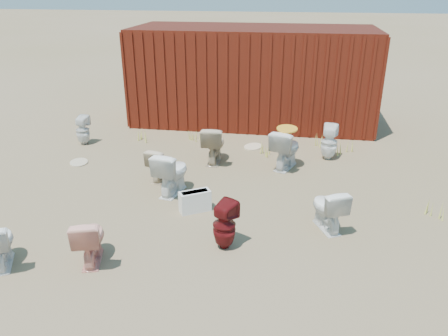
% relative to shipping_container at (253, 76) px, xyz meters
% --- Properties ---
extents(ground, '(100.00, 100.00, 0.00)m').
position_rel_shipping_container_xyz_m(ground, '(0.00, -5.20, -1.20)').
color(ground, brown).
rests_on(ground, ground).
extents(shipping_container, '(6.00, 2.40, 2.40)m').
position_rel_shipping_container_xyz_m(shipping_container, '(0.00, 0.00, 0.00)').
color(shipping_container, '#4E1A0D').
rests_on(shipping_container, ground).
extents(toilet_front_pink, '(0.54, 0.73, 0.67)m').
position_rel_shipping_container_xyz_m(toilet_front_pink, '(-1.44, -6.72, -0.87)').
color(toilet_front_pink, '#ED9B89').
rests_on(toilet_front_pink, ground).
extents(toilet_front_c, '(0.59, 0.84, 0.78)m').
position_rel_shipping_container_xyz_m(toilet_front_c, '(-0.92, -4.57, -0.81)').
color(toilet_front_c, white).
rests_on(toilet_front_c, ground).
extents(toilet_front_maroon, '(0.43, 0.44, 0.71)m').
position_rel_shipping_container_xyz_m(toilet_front_maroon, '(0.26, -6.12, -0.85)').
color(toilet_front_maroon, '#5F1012').
rests_on(toilet_front_maroon, ground).
extents(toilet_front_e, '(0.63, 0.76, 0.68)m').
position_rel_shipping_container_xyz_m(toilet_front_e, '(1.69, -5.37, -0.86)').
color(toilet_front_e, white).
rests_on(toilet_front_e, ground).
extents(toilet_back_a, '(0.32, 0.32, 0.66)m').
position_rel_shipping_container_xyz_m(toilet_back_a, '(-3.60, -2.47, -0.87)').
color(toilet_back_a, white).
rests_on(toilet_back_a, ground).
extents(toilet_back_beige_left, '(0.44, 0.77, 0.77)m').
position_rel_shipping_container_xyz_m(toilet_back_beige_left, '(-0.47, -3.03, -0.81)').
color(toilet_back_beige_left, '#C0AC8D').
rests_on(toilet_back_beige_left, ground).
extents(toilet_back_beige_right, '(0.51, 0.70, 0.64)m').
position_rel_shipping_container_xyz_m(toilet_back_beige_right, '(-1.27, -4.05, -0.88)').
color(toilet_back_beige_right, beige).
rests_on(toilet_back_beige_right, ground).
extents(toilet_back_yellowlid, '(0.70, 0.89, 0.80)m').
position_rel_shipping_container_xyz_m(toilet_back_yellowlid, '(0.99, -3.10, -0.80)').
color(toilet_back_yellowlid, silver).
rests_on(toilet_back_yellowlid, ground).
extents(toilet_back_e, '(0.39, 0.39, 0.75)m').
position_rel_shipping_container_xyz_m(toilet_back_e, '(1.86, -2.50, -0.83)').
color(toilet_back_e, white).
rests_on(toilet_back_e, ground).
extents(yellow_lid, '(0.40, 0.51, 0.02)m').
position_rel_shipping_container_xyz_m(yellow_lid, '(0.99, -3.10, -0.39)').
color(yellow_lid, gold).
rests_on(yellow_lid, toilet_back_yellowlid).
extents(loose_tank, '(0.53, 0.43, 0.35)m').
position_rel_shipping_container_xyz_m(loose_tank, '(-0.38, -5.16, -1.02)').
color(loose_tank, white).
rests_on(loose_tank, ground).
extents(loose_lid_near, '(0.54, 0.60, 0.02)m').
position_rel_shipping_container_xyz_m(loose_lid_near, '(0.25, -2.06, -1.19)').
color(loose_lid_near, beige).
rests_on(loose_lid_near, ground).
extents(loose_lid_far, '(0.52, 0.57, 0.02)m').
position_rel_shipping_container_xyz_m(loose_lid_far, '(-3.20, -3.56, -1.19)').
color(loose_lid_far, '#C4B08E').
rests_on(loose_lid_far, ground).
extents(weed_clump_a, '(0.36, 0.36, 0.32)m').
position_rel_shipping_container_xyz_m(weed_clump_a, '(-2.33, -2.10, -1.04)').
color(weed_clump_a, '#BFBD4C').
rests_on(weed_clump_a, ground).
extents(weed_clump_b, '(0.32, 0.32, 0.26)m').
position_rel_shipping_container_xyz_m(weed_clump_b, '(0.60, -2.52, -1.07)').
color(weed_clump_b, '#BFBD4C').
rests_on(weed_clump_b, ground).
extents(weed_clump_c, '(0.36, 0.36, 0.27)m').
position_rel_shipping_container_xyz_m(weed_clump_c, '(2.24, -2.12, -1.06)').
color(weed_clump_c, '#BFBD4C').
rests_on(weed_clump_c, ground).
extents(weed_clump_d, '(0.30, 0.30, 0.22)m').
position_rel_shipping_container_xyz_m(weed_clump_d, '(-1.17, -1.83, -1.09)').
color(weed_clump_d, '#BFBD4C').
rests_on(weed_clump_d, ground).
extents(weed_clump_e, '(0.34, 0.34, 0.34)m').
position_rel_shipping_container_xyz_m(weed_clump_e, '(1.70, -1.83, -1.03)').
color(weed_clump_e, '#BFBD4C').
rests_on(weed_clump_e, ground).
extents(weed_clump_f, '(0.28, 0.28, 0.27)m').
position_rel_shipping_container_xyz_m(weed_clump_f, '(3.40, -4.74, -1.06)').
color(weed_clump_f, '#BFBD4C').
rests_on(weed_clump_f, ground).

